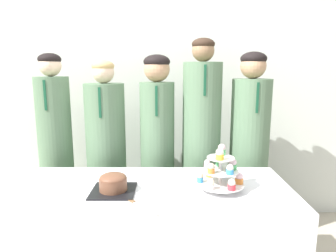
# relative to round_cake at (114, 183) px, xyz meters

# --- Properties ---
(wall_back) EXTENTS (9.00, 0.06, 2.70)m
(wall_back) POSITION_rel_round_cake_xyz_m (0.22, 1.20, 0.58)
(wall_back) COLOR silver
(wall_back) RESTS_ON ground_plane
(table) EXTENTS (1.63, 0.70, 0.72)m
(table) POSITION_rel_round_cake_xyz_m (0.22, 0.08, -0.41)
(table) COLOR white
(table) RESTS_ON ground_plane
(round_cake) EXTENTS (0.25, 0.25, 0.11)m
(round_cake) POSITION_rel_round_cake_xyz_m (0.00, 0.00, 0.00)
(round_cake) COLOR black
(round_cake) RESTS_ON table
(cake_knife) EXTENTS (0.20, 0.21, 0.01)m
(cake_knife) POSITION_rel_round_cake_xyz_m (0.14, -0.15, -0.05)
(cake_knife) COLOR silver
(cake_knife) RESTS_ON table
(cupcake_stand) EXTENTS (0.28, 0.28, 0.26)m
(cupcake_stand) POSITION_rel_round_cake_xyz_m (0.61, 0.03, 0.06)
(cupcake_stand) COLOR silver
(cupcake_stand) RESTS_ON table
(student_0) EXTENTS (0.26, 0.27, 1.53)m
(student_0) POSITION_rel_round_cake_xyz_m (-0.58, 0.70, -0.04)
(student_0) COLOR #567556
(student_0) RESTS_ON ground_plane
(student_1) EXTENTS (0.31, 0.32, 1.48)m
(student_1) POSITION_rel_round_cake_xyz_m (-0.18, 0.70, -0.08)
(student_1) COLOR #567556
(student_1) RESTS_ON ground_plane
(student_2) EXTENTS (0.27, 0.27, 1.52)m
(student_2) POSITION_rel_round_cake_xyz_m (0.23, 0.70, -0.03)
(student_2) COLOR #567556
(student_2) RESTS_ON ground_plane
(student_3) EXTENTS (0.30, 0.30, 1.64)m
(student_3) POSITION_rel_round_cake_xyz_m (0.57, 0.70, 0.00)
(student_3) COLOR #567556
(student_3) RESTS_ON ground_plane
(student_4) EXTENTS (0.30, 0.31, 1.54)m
(student_4) POSITION_rel_round_cake_xyz_m (0.95, 0.70, -0.04)
(student_4) COLOR #567556
(student_4) RESTS_ON ground_plane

